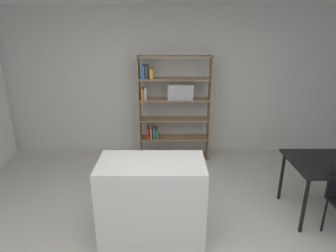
# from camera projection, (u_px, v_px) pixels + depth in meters

# --- Properties ---
(ground_plane) EXTENTS (9.88, 9.88, 0.00)m
(ground_plane) POSITION_uv_depth(u_px,v_px,m) (170.00, 249.00, 3.12)
(ground_plane) COLOR beige
(back_partition) EXTENTS (7.18, 0.06, 2.66)m
(back_partition) POSITION_uv_depth(u_px,v_px,m) (170.00, 83.00, 5.27)
(back_partition) COLOR silver
(back_partition) RESTS_ON ground_plane
(kitchen_island) EXTENTS (1.17, 0.62, 0.93)m
(kitchen_island) POSITION_uv_depth(u_px,v_px,m) (153.00, 199.00, 3.22)
(kitchen_island) COLOR white
(kitchen_island) RESTS_ON ground_plane
(open_bookshelf) EXTENTS (1.26, 0.31, 1.86)m
(open_bookshelf) POSITION_uv_depth(u_px,v_px,m) (173.00, 103.00, 5.02)
(open_bookshelf) COLOR #997551
(open_bookshelf) RESTS_ON ground_plane
(dining_table) EXTENTS (1.03, 0.81, 0.74)m
(dining_table) POSITION_uv_depth(u_px,v_px,m) (334.00, 168.00, 3.49)
(dining_table) COLOR black
(dining_table) RESTS_ON ground_plane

